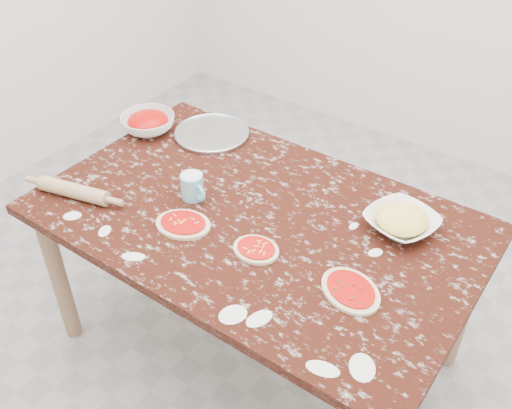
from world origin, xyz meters
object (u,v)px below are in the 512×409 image
object	(u,v)px
pizza_tray	(212,134)
flour_mug	(193,186)
worktable	(256,232)
rolling_pin	(74,191)
cheese_bowl	(401,223)
sauce_bowl	(148,123)

from	to	relation	value
pizza_tray	flour_mug	xyz separation A→B (m)	(0.23, -0.39, 0.05)
worktable	rolling_pin	size ratio (longest dim) A/B	5.45
rolling_pin	cheese_bowl	bearing A→B (deg)	26.68
sauce_bowl	cheese_bowl	bearing A→B (deg)	1.25
cheese_bowl	rolling_pin	bearing A→B (deg)	-153.32
flour_mug	worktable	bearing A→B (deg)	11.26
worktable	rolling_pin	xyz separation A→B (m)	(-0.63, -0.31, 0.11)
pizza_tray	sauce_bowl	xyz separation A→B (m)	(-0.25, -0.13, 0.03)
pizza_tray	rolling_pin	distance (m)	0.67
worktable	flour_mug	size ratio (longest dim) A/B	12.61
cheese_bowl	worktable	bearing A→B (deg)	-152.98
flour_mug	rolling_pin	size ratio (longest dim) A/B	0.43
sauce_bowl	cheese_bowl	world-z (taller)	sauce_bowl
sauce_bowl	rolling_pin	distance (m)	0.53
cheese_bowl	flour_mug	xyz separation A→B (m)	(-0.72, -0.29, 0.02)
pizza_tray	sauce_bowl	bearing A→B (deg)	-152.13
worktable	rolling_pin	world-z (taller)	rolling_pin
sauce_bowl	rolling_pin	bearing A→B (deg)	-77.81
pizza_tray	flour_mug	world-z (taller)	flour_mug
pizza_tray	rolling_pin	size ratio (longest dim) A/B	1.10
worktable	pizza_tray	distance (m)	0.60
worktable	flour_mug	xyz separation A→B (m)	(-0.26, -0.05, 0.14)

